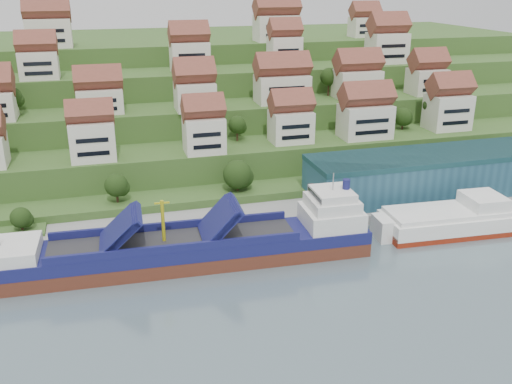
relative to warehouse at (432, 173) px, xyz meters
name	(u,v)px	position (x,y,z in m)	size (l,w,h in m)	color
ground	(236,260)	(-52.00, -17.00, -7.20)	(300.00, 300.00, 0.00)	slate
quay	(307,214)	(-32.00, -2.00, -6.10)	(180.00, 14.00, 2.20)	gray
hillside	(166,99)	(-52.00, 86.55, 3.46)	(260.00, 128.00, 31.00)	#2D4C1E
hillside_village	(191,83)	(-50.13, 41.87, 16.53)	(153.46, 64.45, 28.31)	silver
hillside_trees	(174,128)	(-57.33, 25.69, 8.52)	(142.76, 62.45, 30.17)	#223D14
warehouse	(432,173)	(0.00, 0.00, 0.00)	(60.00, 15.00, 10.00)	#244F64
flagpole	(308,199)	(-33.89, -7.00, -0.32)	(1.28, 0.16, 8.00)	gray
cargo_ship	(195,248)	(-59.73, -15.94, -4.16)	(71.07, 13.86, 15.58)	#58291B
second_ship	(453,220)	(-4.66, -16.62, -4.67)	(29.44, 12.20, 8.39)	maroon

